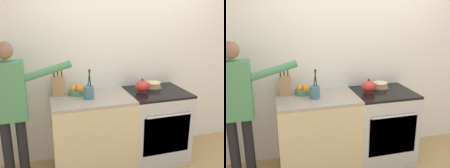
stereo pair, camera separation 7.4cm
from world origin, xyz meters
TOP-DOWN VIEW (x-y plane):
  - wall_back at (0.00, 0.66)m, footprint 8.00×0.04m
  - counter_cabinet at (-0.60, 0.32)m, footprint 0.94×0.64m
  - stove_range at (0.24, 0.32)m, footprint 0.74×0.68m
  - layer_cake at (0.25, 0.47)m, footprint 0.24×0.24m
  - tea_kettle at (0.05, 0.35)m, footprint 0.21×0.17m
  - knife_block at (-0.96, 0.52)m, footprint 0.14×0.13m
  - utensil_crock at (-0.64, 0.29)m, footprint 0.12×0.12m
  - fruit_bowl at (-0.75, 0.48)m, footprint 0.21×0.21m
  - person_baker at (-1.48, 0.30)m, footprint 0.92×0.20m

SIDE VIEW (x-z plane):
  - counter_cabinet at x=-0.60m, z-range 0.00..0.92m
  - stove_range at x=0.24m, z-range 0.00..0.92m
  - person_baker at x=-1.48m, z-range 0.15..1.76m
  - layer_cake at x=0.25m, z-range 0.92..0.99m
  - fruit_bowl at x=-0.75m, z-range 0.91..1.02m
  - tea_kettle at x=0.05m, z-range 0.91..1.08m
  - utensil_crock at x=-0.64m, z-range 0.83..1.17m
  - knife_block at x=-0.96m, z-range 0.88..1.21m
  - wall_back at x=0.00m, z-range 0.00..2.60m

